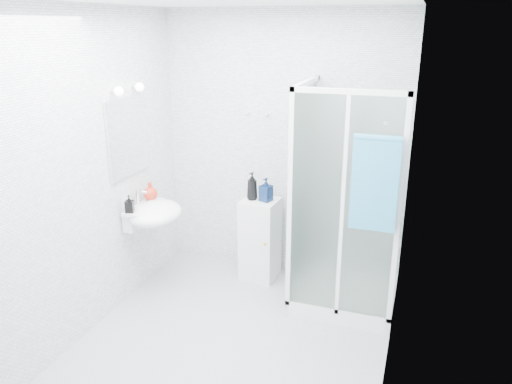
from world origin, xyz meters
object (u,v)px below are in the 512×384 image
at_px(wall_basin, 153,213).
at_px(shampoo_bottle_a, 252,186).
at_px(storage_cabinet, 260,239).
at_px(soap_dispenser_orange, 150,191).
at_px(shampoo_bottle_b, 266,190).
at_px(shower_enclosure, 336,259).
at_px(soap_dispenser_black, 129,204).
at_px(hand_towel, 375,182).

bearing_deg(wall_basin, shampoo_bottle_a, 37.49).
bearing_deg(shampoo_bottle_a, storage_cabinet, 1.58).
height_order(wall_basin, soap_dispenser_orange, soap_dispenser_orange).
distance_m(shampoo_bottle_a, shampoo_bottle_b, 0.14).
height_order(storage_cabinet, shampoo_bottle_a, shampoo_bottle_a).
relative_size(shampoo_bottle_a, soap_dispenser_orange, 1.61).
relative_size(shower_enclosure, soap_dispenser_orange, 11.76).
height_order(storage_cabinet, soap_dispenser_black, soap_dispenser_black).
bearing_deg(shampoo_bottle_b, wall_basin, -146.97).
xyz_separation_m(storage_cabinet, hand_towel, (1.13, -0.67, 0.92)).
relative_size(storage_cabinet, soap_dispenser_orange, 4.85).
relative_size(shampoo_bottle_b, soap_dispenser_orange, 1.35).
distance_m(storage_cabinet, shampoo_bottle_b, 0.53).
xyz_separation_m(shower_enclosure, soap_dispenser_orange, (-1.77, -0.15, 0.50)).
distance_m(wall_basin, shampoo_bottle_b, 1.09).
height_order(shower_enclosure, soap_dispenser_orange, shower_enclosure).
xyz_separation_m(wall_basin, shampoo_bottle_a, (0.76, 0.58, 0.17)).
height_order(shampoo_bottle_b, soap_dispenser_black, shampoo_bottle_b).
bearing_deg(shower_enclosure, hand_towel, -51.77).
bearing_deg(wall_basin, shower_enclosure, 10.81).
bearing_deg(storage_cabinet, shampoo_bottle_a, -174.83).
relative_size(wall_basin, soap_dispenser_black, 3.53).
relative_size(shampoo_bottle_b, soap_dispenser_black, 1.45).
bearing_deg(shower_enclosure, soap_dispenser_black, -164.05).
height_order(hand_towel, soap_dispenser_black, hand_towel).
distance_m(shower_enclosure, soap_dispenser_orange, 1.84).
distance_m(soap_dispenser_orange, soap_dispenser_black, 0.36).
height_order(shampoo_bottle_a, soap_dispenser_orange, shampoo_bottle_a).
bearing_deg(soap_dispenser_orange, shampoo_bottle_a, 25.49).
bearing_deg(hand_towel, shampoo_bottle_b, 147.86).
distance_m(wall_basin, hand_towel, 2.04).
xyz_separation_m(storage_cabinet, shampoo_bottle_b, (0.06, -0.00, 0.53)).
xyz_separation_m(storage_cabinet, soap_dispenser_orange, (-0.96, -0.42, 0.54)).
xyz_separation_m(hand_towel, shampoo_bottle_b, (-1.07, 0.67, -0.39)).
bearing_deg(hand_towel, shower_enclosure, 128.23).
relative_size(wall_basin, soap_dispenser_orange, 3.29).
bearing_deg(shower_enclosure, shampoo_bottle_a, 163.26).
bearing_deg(shampoo_bottle_b, soap_dispenser_orange, -157.56).
relative_size(hand_towel, shampoo_bottle_b, 3.24).
xyz_separation_m(wall_basin, soap_dispenser_black, (-0.12, -0.19, 0.15)).
distance_m(hand_towel, soap_dispenser_orange, 2.14).
height_order(shower_enclosure, soap_dispenser_black, shower_enclosure).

